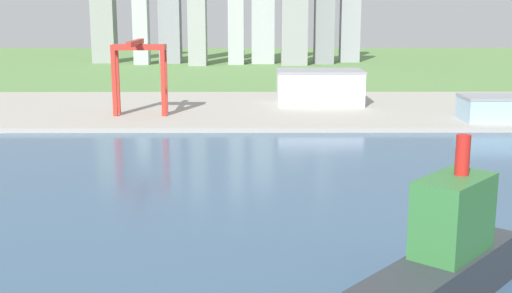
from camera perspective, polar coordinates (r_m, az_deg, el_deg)
name	(u,v)px	position (r m, az deg, el deg)	size (l,w,h in m)	color
ground_plane	(254,207)	(201.56, -0.22, -5.19)	(2400.00, 2400.00, 0.00)	#5C8748
water_bay	(254,288)	(145.23, -0.16, -12.11)	(840.00, 360.00, 0.15)	#385675
industrial_pier	(253,109)	(387.05, -0.28, 3.26)	(840.00, 140.00, 2.50)	#A29E94
container_barge	(444,261)	(139.30, 15.88, -9.43)	(43.44, 46.82, 34.26)	#2D3338
port_crane_red	(139,60)	(357.77, -10.06, 7.30)	(28.25, 39.17, 40.34)	#B72D23
warehouse_main	(320,87)	(397.43, 5.49, 5.11)	(50.99, 30.37, 20.53)	silver
warehouse_annex	(493,108)	(359.91, 19.72, 3.14)	(31.64, 24.46, 12.73)	#99BCD1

